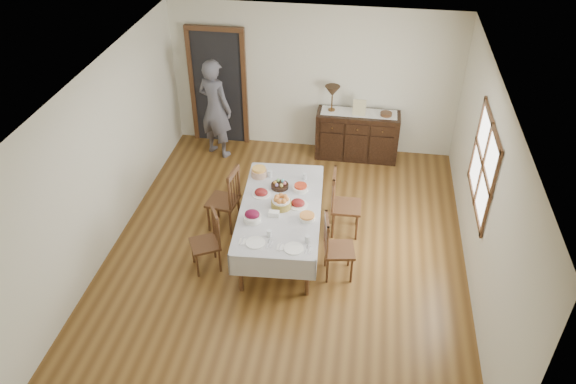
# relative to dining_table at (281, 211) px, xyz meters

# --- Properties ---
(ground) EXTENTS (6.00, 6.00, 0.00)m
(ground) POSITION_rel_dining_table_xyz_m (0.10, -0.06, -0.65)
(ground) COLOR brown
(room_shell) EXTENTS (5.02, 6.02, 2.65)m
(room_shell) POSITION_rel_dining_table_xyz_m (-0.05, 0.36, 0.99)
(room_shell) COLOR silver
(room_shell) RESTS_ON ground
(dining_table) EXTENTS (1.22, 2.21, 0.74)m
(dining_table) POSITION_rel_dining_table_xyz_m (0.00, 0.00, 0.00)
(dining_table) COLOR silver
(dining_table) RESTS_ON ground
(chair_left_near) EXTENTS (0.51, 0.51, 0.91)m
(chair_left_near) POSITION_rel_dining_table_xyz_m (-0.90, -0.54, -0.19)
(chair_left_near) COLOR #4F301B
(chair_left_near) RESTS_ON ground
(chair_left_far) EXTENTS (0.48, 0.48, 1.02)m
(chair_left_far) POSITION_rel_dining_table_xyz_m (-0.87, 0.35, -0.13)
(chair_left_far) COLOR #4F301B
(chair_left_far) RESTS_ON ground
(chair_right_near) EXTENTS (0.46, 0.46, 0.95)m
(chair_right_near) POSITION_rel_dining_table_xyz_m (0.80, -0.44, -0.17)
(chair_right_near) COLOR #4F301B
(chair_right_near) RESTS_ON ground
(chair_right_far) EXTENTS (0.44, 0.44, 1.03)m
(chair_right_far) POSITION_rel_dining_table_xyz_m (0.82, 0.50, -0.13)
(chair_right_far) COLOR #4F301B
(chair_right_far) RESTS_ON ground
(sideboard) EXTENTS (1.43, 0.52, 0.86)m
(sideboard) POSITION_rel_dining_table_xyz_m (0.92, 2.66, -0.22)
(sideboard) COLOR black
(sideboard) RESTS_ON ground
(person) EXTENTS (0.70, 0.60, 1.91)m
(person) POSITION_rel_dining_table_xyz_m (-1.55, 2.40, 0.31)
(person) COLOR #5A5965
(person) RESTS_ON ground
(bread_basket) EXTENTS (0.28, 0.28, 0.18)m
(bread_basket) POSITION_rel_dining_table_xyz_m (0.01, -0.02, 0.17)
(bread_basket) COLOR olive
(bread_basket) RESTS_ON dining_table
(egg_basket) EXTENTS (0.25, 0.25, 0.11)m
(egg_basket) POSITION_rel_dining_table_xyz_m (-0.08, 0.43, 0.13)
(egg_basket) COLOR black
(egg_basket) RESTS_ON dining_table
(ham_platter_a) EXTENTS (0.27, 0.27, 0.11)m
(ham_platter_a) POSITION_rel_dining_table_xyz_m (-0.31, 0.22, 0.12)
(ham_platter_a) COLOR white
(ham_platter_a) RESTS_ON dining_table
(ham_platter_b) EXTENTS (0.27, 0.27, 0.11)m
(ham_platter_b) POSITION_rel_dining_table_xyz_m (0.23, 0.05, 0.12)
(ham_platter_b) COLOR white
(ham_platter_b) RESTS_ON dining_table
(beet_bowl) EXTENTS (0.24, 0.24, 0.16)m
(beet_bowl) POSITION_rel_dining_table_xyz_m (-0.32, -0.37, 0.16)
(beet_bowl) COLOR white
(beet_bowl) RESTS_ON dining_table
(carrot_bowl) EXTENTS (0.23, 0.23, 0.09)m
(carrot_bowl) POSITION_rel_dining_table_xyz_m (0.22, 0.42, 0.13)
(carrot_bowl) COLOR white
(carrot_bowl) RESTS_ON dining_table
(pineapple_bowl) EXTENTS (0.23, 0.23, 0.14)m
(pineapple_bowl) POSITION_rel_dining_table_xyz_m (-0.43, 0.68, 0.16)
(pineapple_bowl) COLOR tan
(pineapple_bowl) RESTS_ON dining_table
(casserole_dish) EXTENTS (0.22, 0.22, 0.08)m
(casserole_dish) POSITION_rel_dining_table_xyz_m (0.39, -0.24, 0.13)
(casserole_dish) COLOR white
(casserole_dish) RESTS_ON dining_table
(butter_dish) EXTENTS (0.15, 0.10, 0.07)m
(butter_dish) POSITION_rel_dining_table_xyz_m (-0.05, -0.23, 0.12)
(butter_dish) COLOR white
(butter_dish) RESTS_ON dining_table
(setting_left) EXTENTS (0.43, 0.31, 0.10)m
(setting_left) POSITION_rel_dining_table_xyz_m (-0.14, -0.77, 0.11)
(setting_left) COLOR white
(setting_left) RESTS_ON dining_table
(setting_right) EXTENTS (0.43, 0.31, 0.10)m
(setting_right) POSITION_rel_dining_table_xyz_m (0.35, -0.80, 0.11)
(setting_right) COLOR white
(setting_right) RESTS_ON dining_table
(glass_far_a) EXTENTS (0.07, 0.07, 0.10)m
(glass_far_a) POSITION_rel_dining_table_xyz_m (-0.27, 0.69, 0.14)
(glass_far_a) COLOR white
(glass_far_a) RESTS_ON dining_table
(glass_far_b) EXTENTS (0.06, 0.06, 0.09)m
(glass_far_b) POSITION_rel_dining_table_xyz_m (0.24, 0.71, 0.13)
(glass_far_b) COLOR white
(glass_far_b) RESTS_ON dining_table
(runner) EXTENTS (1.30, 0.35, 0.01)m
(runner) POSITION_rel_dining_table_xyz_m (0.92, 2.69, 0.22)
(runner) COLOR white
(runner) RESTS_ON sideboard
(table_lamp) EXTENTS (0.26, 0.26, 0.46)m
(table_lamp) POSITION_rel_dining_table_xyz_m (0.45, 2.70, 0.57)
(table_lamp) COLOR brown
(table_lamp) RESTS_ON sideboard
(picture_frame) EXTENTS (0.22, 0.08, 0.28)m
(picture_frame) POSITION_rel_dining_table_xyz_m (0.92, 2.60, 0.35)
(picture_frame) COLOR #C0B888
(picture_frame) RESTS_ON sideboard
(deco_bowl) EXTENTS (0.20, 0.20, 0.06)m
(deco_bowl) POSITION_rel_dining_table_xyz_m (1.38, 2.65, 0.24)
(deco_bowl) COLOR #4F301B
(deco_bowl) RESTS_ON sideboard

